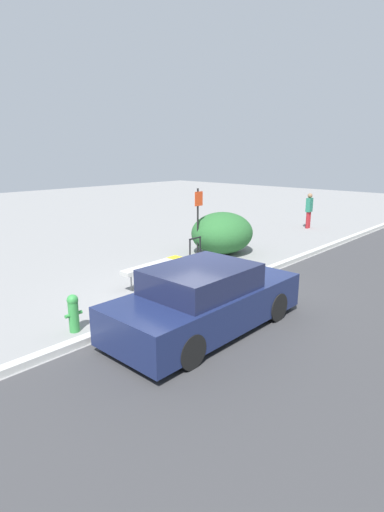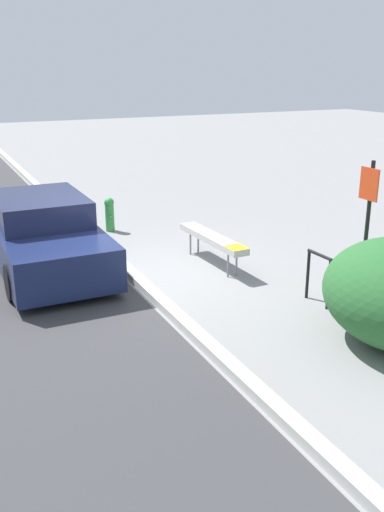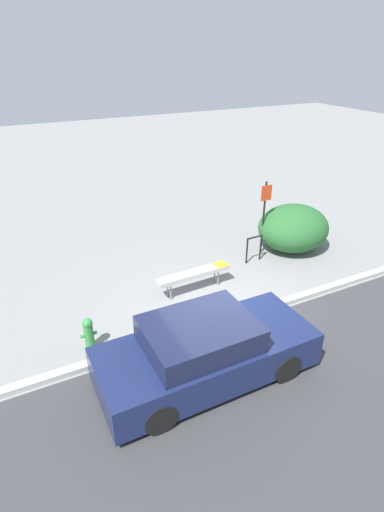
{
  "view_description": "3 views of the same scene",
  "coord_description": "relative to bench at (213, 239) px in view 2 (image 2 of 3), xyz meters",
  "views": [
    {
      "loc": [
        -6.71,
        -6.03,
        3.41
      ],
      "look_at": [
        0.89,
        1.0,
        0.73
      ],
      "focal_mm": 28.0,
      "sensor_mm": 36.0,
      "label": 1
    },
    {
      "loc": [
        9.01,
        -3.09,
        3.57
      ],
      "look_at": [
        0.98,
        0.74,
        0.58
      ],
      "focal_mm": 40.0,
      "sensor_mm": 36.0,
      "label": 2
    },
    {
      "loc": [
        -4.02,
        -6.38,
        5.8
      ],
      "look_at": [
        0.16,
        1.92,
        0.86
      ],
      "focal_mm": 28.0,
      "sensor_mm": 36.0,
      "label": 3
    }
  ],
  "objects": [
    {
      "name": "sign_post",
      "position": [
        2.87,
        1.01,
        0.88
      ],
      "size": [
        0.36,
        0.08,
        2.3
      ],
      "color": "black",
      "rests_on": "ground_plane"
    },
    {
      "name": "bench",
      "position": [
        0.0,
        0.0,
        0.0
      ],
      "size": [
        2.05,
        0.4,
        0.58
      ],
      "rotation": [
        0.0,
        0.0,
        0.04
      ],
      "color": "gray",
      "rests_on": "ground_plane"
    },
    {
      "name": "fire_hydrant",
      "position": [
        -3.02,
        -1.03,
        -0.1
      ],
      "size": [
        0.36,
        0.22,
        0.77
      ],
      "color": "#338C3F",
      "rests_on": "ground_plane"
    },
    {
      "name": "curb",
      "position": [
        -0.06,
        -1.61,
        -0.44
      ],
      "size": [
        60.0,
        0.2,
        0.13
      ],
      "color": "#B7B7B2",
      "rests_on": "ground_plane"
    },
    {
      "name": "ground_plane",
      "position": [
        -0.06,
        -1.61,
        -0.5
      ],
      "size": [
        60.0,
        60.0,
        0.0
      ],
      "primitive_type": "plane",
      "color": "gray"
    },
    {
      "name": "parked_car_near",
      "position": [
        -1.21,
        -2.86,
        0.12
      ],
      "size": [
        4.23,
        1.76,
        1.33
      ],
      "rotation": [
        0.0,
        0.0,
        -0.0
      ],
      "color": "black",
      "rests_on": "ground_plane"
    },
    {
      "name": "bike_rack",
      "position": [
        2.33,
        0.64,
        -0.0
      ],
      "size": [
        0.55,
        0.07,
        0.83
      ],
      "rotation": [
        0.0,
        0.0,
        0.04
      ],
      "color": "black",
      "rests_on": "ground_plane"
    }
  ]
}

